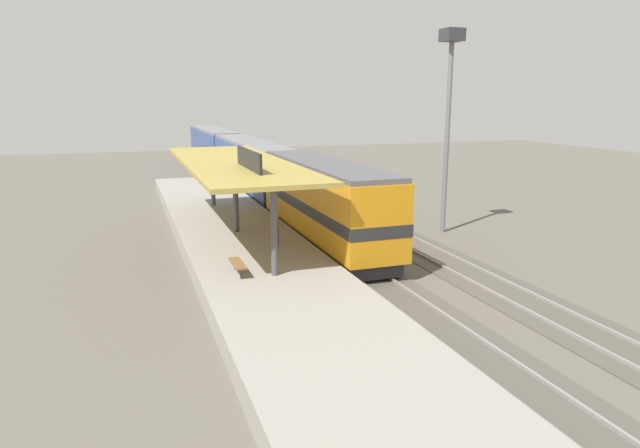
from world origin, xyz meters
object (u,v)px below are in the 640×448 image
(platform_bench, at_px, (238,264))
(passenger_carriage_rear, at_px, (213,146))
(locomotive, at_px, (324,202))
(passenger_carriage_front, at_px, (252,166))
(light_mast, at_px, (449,89))
(person_waiting, at_px, (275,227))

(platform_bench, relative_size, passenger_carriage_rear, 0.09)
(locomotive, relative_size, passenger_carriage_rear, 0.72)
(passenger_carriage_front, height_order, light_mast, light_mast)
(person_waiting, bearing_deg, passenger_carriage_front, 80.56)
(passenger_carriage_rear, relative_size, person_waiting, 11.70)
(passenger_carriage_rear, xyz_separation_m, light_mast, (7.80, -38.20, 6.08))
(platform_bench, height_order, passenger_carriage_front, passenger_carriage_front)
(locomotive, distance_m, passenger_carriage_rear, 38.80)
(light_mast, bearing_deg, person_waiting, -165.03)
(passenger_carriage_rear, bearing_deg, platform_bench, -97.59)
(platform_bench, xyz_separation_m, locomotive, (6.00, 6.23, 1.07))
(locomotive, distance_m, light_mast, 9.85)
(passenger_carriage_front, bearing_deg, person_waiting, -99.44)
(locomotive, bearing_deg, passenger_carriage_front, 90.00)
(locomotive, bearing_deg, passenger_carriage_rear, 90.00)
(passenger_carriage_front, distance_m, person_waiting, 20.68)
(passenger_carriage_rear, bearing_deg, locomotive, -90.00)
(passenger_carriage_front, xyz_separation_m, passenger_carriage_rear, (0.00, 20.80, 0.00))
(platform_bench, xyz_separation_m, light_mast, (13.80, 6.83, 7.05))
(platform_bench, bearing_deg, person_waiting, 55.80)
(passenger_carriage_front, height_order, passenger_carriage_rear, same)
(passenger_carriage_rear, bearing_deg, light_mast, -78.46)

